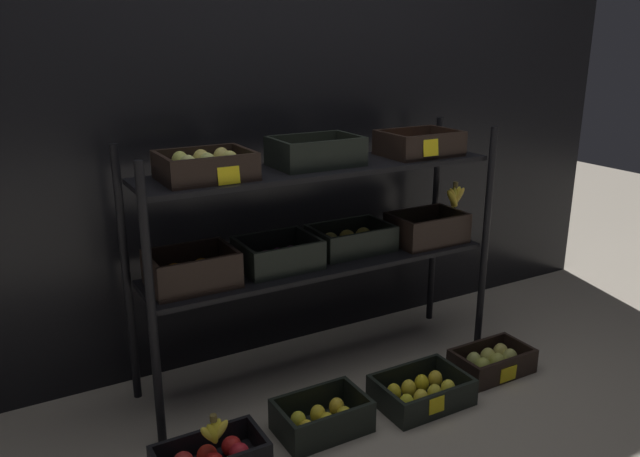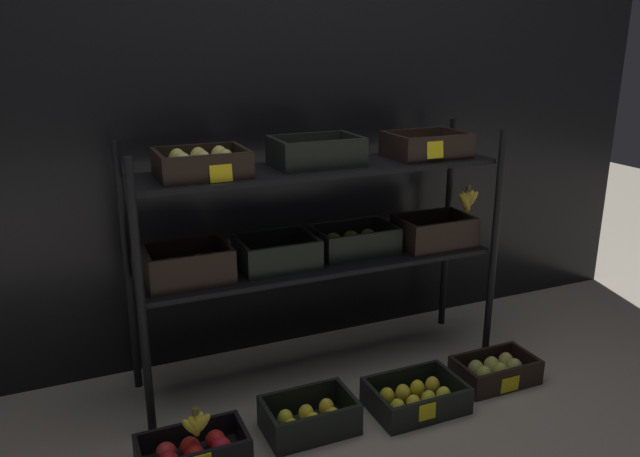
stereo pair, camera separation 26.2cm
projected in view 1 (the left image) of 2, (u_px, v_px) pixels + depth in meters
name	position (u px, v px, depth m)	size (l,w,h in m)	color
ground_plane	(320.00, 369.00, 2.81)	(10.00, 10.00, 0.00)	gray
storefront_wall	(278.00, 123.00, 2.82)	(3.93, 0.12, 2.10)	black
display_rack	(320.00, 216.00, 2.61)	(1.65, 0.39, 1.05)	black
crate_ground_lemon	(322.00, 419.00, 2.37)	(0.34, 0.22, 0.13)	black
crate_ground_center_lemon	(421.00, 392.00, 2.55)	(0.37, 0.26, 0.11)	black
crate_ground_pear	(492.00, 362.00, 2.78)	(0.35, 0.21, 0.11)	black
banana_bunch_loose	(214.00, 432.00, 2.12)	(0.12, 0.04, 0.11)	brown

